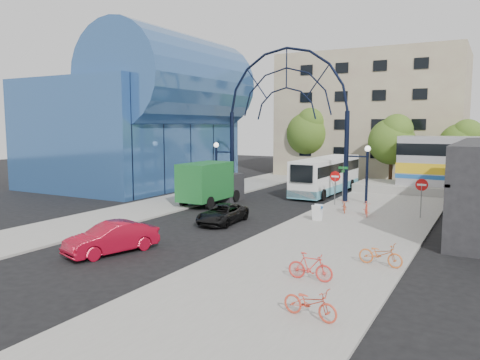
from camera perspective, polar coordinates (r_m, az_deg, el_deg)
The scene contains 22 objects.
ground at distance 26.45m, azimuth -6.66°, elevation -6.32°, with size 120.00×120.00×0.00m, color black.
sidewalk_east at distance 26.58m, azimuth 12.87°, elevation -6.25°, with size 8.00×56.00×0.12m, color gray.
plaza_west at distance 34.98m, azimuth -9.65°, elevation -3.06°, with size 5.00×50.00×0.12m, color gray.
gateway_arch at distance 38.12m, azimuth 5.66°, elevation 10.62°, with size 13.64×0.44×12.10m.
stop_sign at distance 34.72m, azimuth 11.52°, elevation 0.05°, with size 0.80×0.07×2.50m.
do_not_enter_sign at distance 31.46m, azimuth 21.26°, elevation -0.99°, with size 0.76×0.07×2.48m.
street_name_sign at distance 35.16m, azimuth 12.44°, elevation 0.34°, with size 0.70×0.70×2.80m.
sandwich_board at distance 29.00m, azimuth 9.42°, elevation -3.71°, with size 0.55×0.61×0.99m.
transit_hall at distance 47.03m, azimuth -11.42°, elevation 7.52°, with size 16.50×18.00×14.50m.
apartment_block at distance 57.43m, azimuth 15.86°, elevation 7.54°, with size 20.00×12.10×14.00m.
tree_north_a at distance 47.73m, azimuth 18.14°, elevation 4.79°, with size 4.48×4.48×7.00m.
tree_north_b at distance 54.27m, azimuth 8.49°, elevation 5.94°, with size 5.12×5.12×8.00m.
tree_north_c at distance 48.99m, azimuth 25.49°, elevation 4.13°, with size 4.16×4.16×6.50m.
city_bus at distance 41.55m, azimuth 10.49°, elevation 0.64°, with size 2.87×11.34×3.09m.
green_truck at distance 35.24m, azimuth -3.53°, elevation -0.39°, with size 2.47×6.32×3.18m.
black_suv at distance 28.46m, azimuth -2.16°, elevation -4.16°, with size 1.92×4.16×1.16m, color black.
red_sedan at distance 22.72m, azimuth -15.39°, elevation -6.83°, with size 1.52×4.37×1.44m, color maroon.
bike_near_a at distance 32.25m, azimuth 12.62°, elevation -3.08°, with size 0.56×1.62×0.85m, color #D24F2A.
bike_near_b at distance 31.17m, azimuth 15.15°, elevation -3.43°, with size 0.43×1.53×0.92m, color #E6432E.
bike_far_a at distance 20.54m, azimuth 16.76°, elevation -8.65°, with size 0.65×1.86×0.98m, color #CF6429.
bike_far_b at distance 18.08m, azimuth 8.57°, elevation -10.42°, with size 0.50×1.76×1.06m, color red.
bike_far_c at distance 14.78m, azimuth 8.54°, elevation -14.59°, with size 0.64×1.83×0.96m, color #CC3F28.
Camera 1 is at (15.00, -20.95, 5.96)m, focal length 35.00 mm.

